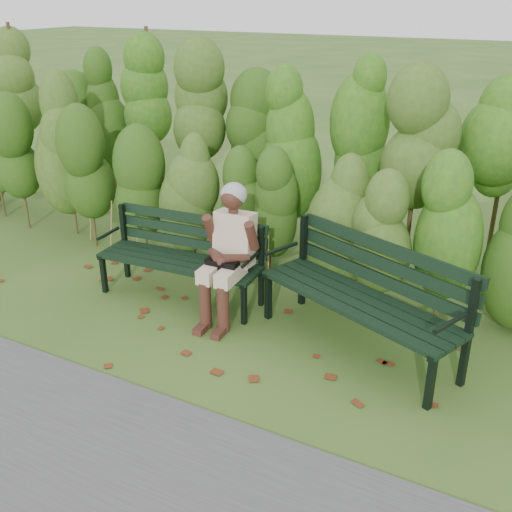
% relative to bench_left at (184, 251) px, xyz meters
% --- Properties ---
extents(ground, '(80.00, 80.00, 0.00)m').
position_rel_bench_left_xyz_m(ground, '(0.98, -0.60, -0.51)').
color(ground, '#335D1D').
extents(hedge_band, '(11.04, 1.67, 2.42)m').
position_rel_bench_left_xyz_m(hedge_band, '(0.98, 1.27, 0.75)').
color(hedge_band, '#47381E').
rests_on(hedge_band, ground).
extents(leaf_litter, '(5.60, 2.20, 0.01)m').
position_rel_bench_left_xyz_m(leaf_litter, '(0.98, -0.74, -0.50)').
color(leaf_litter, brown).
rests_on(leaf_litter, ground).
extents(bench_left, '(1.76, 0.68, 0.86)m').
position_rel_bench_left_xyz_m(bench_left, '(0.00, 0.00, 0.00)').
color(bench_left, black).
rests_on(bench_left, ground).
extents(bench_right, '(2.03, 1.29, 0.97)m').
position_rel_bench_left_xyz_m(bench_right, '(1.98, -0.06, 0.06)').
color(bench_right, black).
rests_on(bench_right, ground).
extents(seated_woman, '(0.55, 0.80, 1.33)m').
position_rel_bench_left_xyz_m(seated_woman, '(0.62, -0.14, 0.23)').
color(seated_woman, beige).
rests_on(seated_woman, ground).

